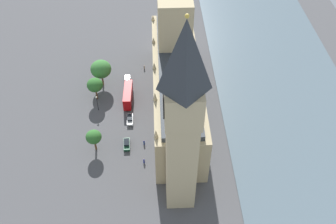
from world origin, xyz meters
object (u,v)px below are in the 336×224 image
Objects in this scene: parliament_building at (176,79)px; plane_tree_kerbside at (101,69)px; plane_tree_near_tower at (95,85)px; plane_tree_leading at (94,137)px; car_dark_green_by_river_gate at (127,144)px; double_decker_bus_under_trees at (128,95)px; pedestrian_midblock at (144,142)px; street_lamp_slot_10 at (97,101)px; clock_tower at (183,124)px; pedestrian_corner at (144,67)px; car_white_far_end at (130,119)px; pedestrian_trailing at (144,161)px; car_black_opposite_hall at (127,79)px.

plane_tree_kerbside is (24.42, -9.93, -3.26)m from parliament_building.
plane_tree_near_tower reaches higher than plane_tree_leading.
car_dark_green_by_river_gate is at bearing 108.13° from plane_tree_kerbside.
double_decker_bus_under_trees is 6.26× the size of pedestrian_midblock.
street_lamp_slot_10 is (0.59, 12.30, -2.73)m from plane_tree_kerbside.
clock_tower reaches higher than pedestrian_corner.
pedestrian_corner is at bearing -105.39° from double_decker_bus_under_trees.
double_decker_bus_under_trees is 1.84× the size of street_lamp_slot_10.
street_lamp_slot_10 is at bearing 99.10° from plane_tree_near_tower.
car_dark_green_by_river_gate is at bearing -174.29° from plane_tree_leading.
pedestrian_corner is (-4.40, -25.75, -0.15)m from car_white_far_end.
double_decker_bus_under_trees is at bearing -122.80° from pedestrian_corner.
plane_tree_near_tower is (15.62, -20.22, 5.28)m from pedestrian_midblock.
pedestrian_midblock is at bearing -62.77° from clock_tower.
car_white_far_end is 2.80× the size of pedestrian_trailing.
clock_tower reaches higher than pedestrian_midblock.
double_decker_bus_under_trees reaches higher than pedestrian_midblock.
parliament_building is at bearing 173.77° from plane_tree_near_tower.
car_dark_green_by_river_gate is 2.87× the size of pedestrian_corner.
double_decker_bus_under_trees is at bearing -68.48° from clock_tower.
pedestrian_midblock is at bearing -177.13° from car_dark_green_by_river_gate.
plane_tree_kerbside is at bearing -51.49° from pedestrian_midblock.
plane_tree_kerbside is at bearing -62.83° from car_white_far_end.
car_black_opposite_hall is 0.42× the size of plane_tree_kerbside.
car_white_far_end is at bearing -115.13° from pedestrian_corner.
plane_tree_near_tower is at bearing -125.52° from pedestrian_trailing.
car_black_opposite_hall is at bearing -72.06° from clock_tower.
street_lamp_slot_10 is (24.13, -33.19, -23.84)m from clock_tower.
car_dark_green_by_river_gate is at bearing -116.65° from pedestrian_trailing.
car_black_opposite_hall reaches higher than pedestrian_trailing.
car_white_far_end is 10.01m from car_dark_green_by_river_gate.
clock_tower reaches higher than car_white_far_end.
plane_tree_kerbside is at bearing -101.31° from plane_tree_near_tower.
pedestrian_midblock is at bearing 59.59° from parliament_building.
street_lamp_slot_10 is at bearing 5.41° from parliament_building.
car_black_opposite_hall is (15.20, -46.94, -27.03)m from clock_tower.
double_decker_bus_under_trees is 17.42m from pedestrian_corner.
pedestrian_trailing is (10.21, 24.20, -9.29)m from parliament_building.
parliament_building is 10.25× the size of street_lamp_slot_10.
pedestrian_midblock is 0.29× the size of street_lamp_slot_10.
clock_tower is at bearing 123.05° from plane_tree_near_tower.
pedestrian_corner is at bearing -110.87° from plane_tree_leading.
parliament_building is 35.98× the size of pedestrian_corner.
plane_tree_kerbside reaches higher than street_lamp_slot_10.
parliament_building is 26.30m from plane_tree_near_tower.
car_dark_green_by_river_gate is (0.65, 9.99, -0.00)m from car_white_far_end.
plane_tree_kerbside is at bearing -171.78° from car_black_opposite_hall.
plane_tree_leading is at bearing 37.78° from parliament_building.
street_lamp_slot_10 is at bearing -141.53° from pedestrian_corner.
pedestrian_midblock is at bearing 113.50° from car_white_far_end.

